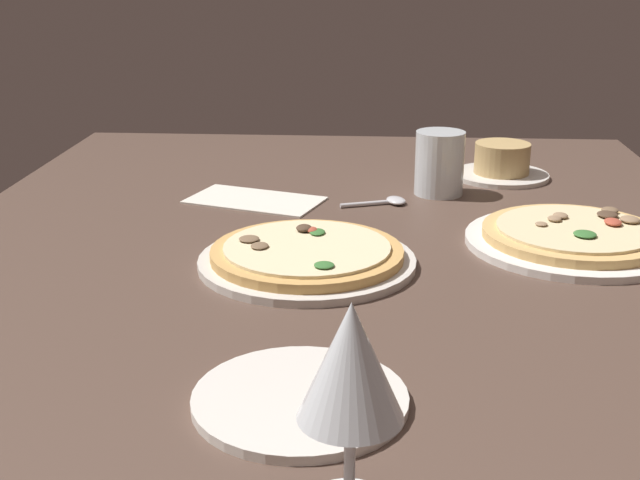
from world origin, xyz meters
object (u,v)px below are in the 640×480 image
(water_glass, at_px, (439,166))
(pizza_main, at_px, (307,256))
(paper_menu, at_px, (255,200))
(pizza_side, at_px, (574,237))
(side_plate, at_px, (300,399))
(wine_glass_far, at_px, (351,370))
(spoon, at_px, (388,201))
(ramekin_on_saucer, at_px, (502,164))

(water_glass, bearing_deg, pizza_main, -28.63)
(paper_menu, bearing_deg, pizza_side, 86.93)
(pizza_main, xyz_separation_m, pizza_side, (-0.10, 0.35, -0.00))
(water_glass, height_order, side_plate, water_glass)
(pizza_side, xyz_separation_m, wine_glass_far, (0.58, -0.28, 0.10))
(pizza_side, height_order, wine_glass_far, wine_glass_far)
(side_plate, height_order, spoon, spoon)
(ramekin_on_saucer, relative_size, wine_glass_far, 1.03)
(water_glass, distance_m, side_plate, 0.69)
(pizza_main, xyz_separation_m, wine_glass_far, (0.48, 0.07, 0.10))
(wine_glass_far, height_order, side_plate, wine_glass_far)
(pizza_main, distance_m, wine_glass_far, 0.49)
(wine_glass_far, bearing_deg, spoon, 177.31)
(ramekin_on_saucer, bearing_deg, pizza_side, 7.75)
(side_plate, bearing_deg, water_glass, 166.42)
(pizza_main, distance_m, water_glass, 0.39)
(ramekin_on_saucer, height_order, side_plate, ramekin_on_saucer)
(spoon, bearing_deg, paper_menu, -90.76)
(ramekin_on_saucer, bearing_deg, pizza_main, -33.74)
(pizza_main, relative_size, pizza_side, 0.95)
(ramekin_on_saucer, bearing_deg, paper_menu, -66.92)
(ramekin_on_saucer, xyz_separation_m, spoon, (0.17, -0.20, -0.02))
(spoon, bearing_deg, pizza_main, -20.77)
(pizza_main, distance_m, paper_menu, 0.29)
(wine_glass_far, xyz_separation_m, paper_menu, (-0.75, -0.17, -0.11))
(paper_menu, distance_m, spoon, 0.21)
(pizza_main, xyz_separation_m, paper_menu, (-0.28, -0.10, -0.01))
(side_plate, relative_size, paper_menu, 0.93)
(pizza_side, xyz_separation_m, paper_menu, (-0.18, -0.45, -0.01))
(pizza_main, height_order, water_glass, water_glass)
(spoon, bearing_deg, ramekin_on_saucer, 131.75)
(spoon, bearing_deg, pizza_side, 54.16)
(ramekin_on_saucer, bearing_deg, water_glass, -46.22)
(side_plate, bearing_deg, wine_glass_far, 18.18)
(pizza_main, xyz_separation_m, ramekin_on_saucer, (-0.45, 0.30, 0.01))
(pizza_side, relative_size, side_plate, 1.51)
(pizza_side, distance_m, paper_menu, 0.48)
(water_glass, height_order, paper_menu, water_glass)
(pizza_side, relative_size, ramekin_on_saucer, 1.75)
(water_glass, relative_size, paper_menu, 0.50)
(water_glass, xyz_separation_m, paper_menu, (0.06, -0.29, -0.04))
(ramekin_on_saucer, relative_size, paper_menu, 0.80)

